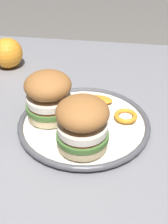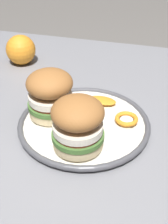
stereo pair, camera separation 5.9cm
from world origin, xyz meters
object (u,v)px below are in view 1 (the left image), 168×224
Objects in this scene: dining_table at (88,158)px; whole_orange at (8,53)px; dinner_plate at (84,124)px; sandwich_half_right at (49,95)px; sandwich_half_left at (82,123)px.

whole_orange is at bearing -42.59° from dining_table.
dinner_plate is 2.04× the size of sandwich_half_right.
sandwich_half_right is at bearing -45.97° from sandwich_half_left.
dining_table is at bearing -134.97° from dinner_plate.
sandwich_half_left is 1.63× the size of whole_orange.
dinner_plate is 0.35m from whole_orange.
sandwich_half_left is 0.12m from sandwich_half_right.
dining_table is 14.35× the size of whole_orange.
sandwich_half_right reaches higher than dining_table.
sandwich_half_right is 0.29m from whole_orange.
sandwich_half_right is 1.62× the size of whole_orange.
sandwich_half_right is at bearing 126.62° from whole_orange.
dining_table is at bearing 179.29° from sandwich_half_right.
sandwich_half_left and sandwich_half_right have the same top height.
whole_orange is at bearing -51.28° from sandwich_half_left.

